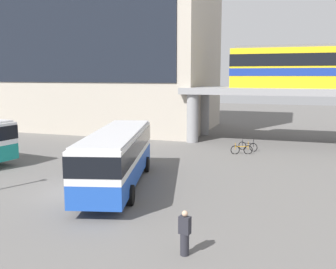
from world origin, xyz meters
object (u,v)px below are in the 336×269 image
(pedestrian_at_kerb, at_px, (185,234))
(bicycle_black, at_px, (248,146))
(bicycle_orange, at_px, (242,150))
(station_building, at_px, (97,41))
(bus_main, at_px, (117,153))

(pedestrian_at_kerb, bearing_deg, bicycle_black, 90.43)
(bicycle_orange, bearing_deg, pedestrian_at_kerb, -88.59)
(station_building, bearing_deg, pedestrian_at_kerb, -57.01)
(bicycle_black, bearing_deg, station_building, 152.71)
(station_building, relative_size, bus_main, 2.43)
(station_building, xyz_separation_m, pedestrian_at_kerb, (19.67, -30.30, -9.61))
(bus_main, height_order, bicycle_black, bus_main)
(station_building, height_order, bicycle_orange, station_building)
(bus_main, distance_m, bicycle_black, 14.52)
(bus_main, relative_size, pedestrian_at_kerb, 6.87)
(bus_main, bearing_deg, bicycle_orange, 64.50)
(bicycle_orange, height_order, pedestrian_at_kerb, pedestrian_at_kerb)
(bicycle_black, distance_m, bicycle_orange, 1.68)
(bicycle_black, height_order, bicycle_orange, same)
(bus_main, xyz_separation_m, bicycle_orange, (5.51, 11.56, -1.63))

